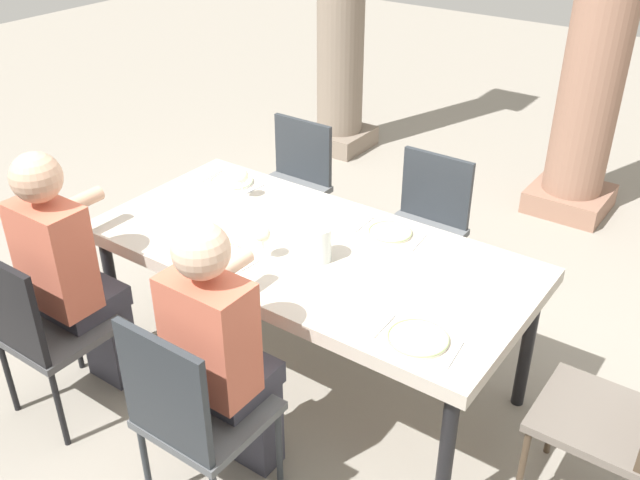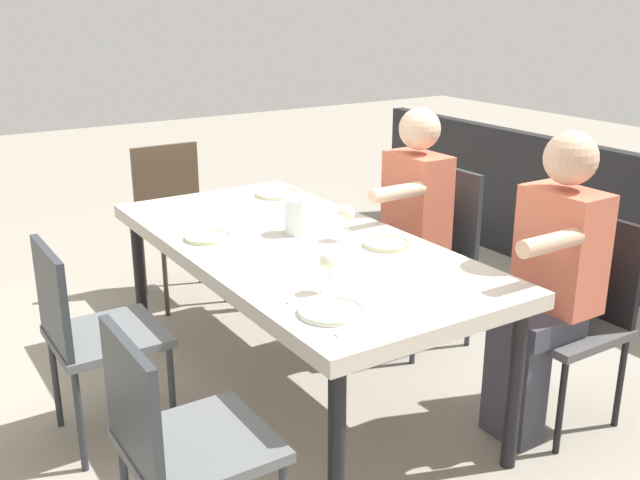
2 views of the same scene
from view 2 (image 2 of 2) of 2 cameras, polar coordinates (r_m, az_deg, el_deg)
ground_plane at (r=3.58m, az=-1.72°, el=-11.67°), size 16.00×16.00×0.00m
dining_table at (r=3.29m, az=-1.83°, el=-1.08°), size 2.05×0.99×0.76m
chair_west_north at (r=2.36m, az=-11.14°, el=-14.76°), size 0.44×0.44×0.88m
chair_west_south at (r=3.37m, az=19.15°, el=-4.95°), size 0.44×0.44×0.91m
chair_mid_north at (r=3.14m, az=-17.54°, el=-6.50°), size 0.44×0.44×0.88m
chair_mid_south at (r=3.96m, az=8.76°, el=-0.50°), size 0.44×0.44×0.94m
chair_head_east at (r=4.59m, az=-11.14°, el=2.11°), size 0.44×0.44×0.93m
diner_woman_green at (r=3.79m, az=6.69°, el=1.23°), size 0.35×0.49×1.27m
diner_man_white at (r=3.16m, az=17.25°, el=-2.79°), size 0.35×0.50×1.29m
patio_railing at (r=4.92m, az=22.15°, el=1.12°), size 4.45×0.10×0.90m
plate_0 at (r=2.53m, az=0.87°, el=-5.53°), size 0.23×0.23×0.02m
wine_glass_0 at (r=2.67m, az=0.73°, el=-1.72°), size 0.07×0.07×0.16m
fork_0 at (r=2.42m, az=2.83°, el=-6.86°), size 0.03×0.17×0.01m
spoon_0 at (r=2.65m, az=-0.92°, el=-4.54°), size 0.03×0.17×0.01m
plate_1 at (r=3.22m, az=5.18°, el=-0.30°), size 0.21×0.21×0.02m
wine_glass_1 at (r=3.26m, az=2.10°, el=2.00°), size 0.07×0.07×0.16m
fork_1 at (r=3.11m, az=6.86°, el=-1.15°), size 0.02×0.17×0.01m
spoon_1 at (r=3.34m, az=3.61°, el=0.30°), size 0.03×0.17×0.01m
plate_2 at (r=3.34m, az=-8.69°, el=0.23°), size 0.21×0.21×0.02m
fork_2 at (r=3.21m, az=-7.58°, el=-0.57°), size 0.02×0.17×0.01m
spoon_2 at (r=3.47m, az=-9.70°, el=0.78°), size 0.03×0.17×0.01m
plate_3 at (r=4.04m, az=-3.36°, el=3.59°), size 0.23×0.23×0.02m
fork_3 at (r=3.91m, az=-2.28°, el=3.04°), size 0.02×0.17×0.01m
spoon_3 at (r=4.17m, az=-4.37°, el=3.95°), size 0.03×0.17×0.01m
water_pitcher at (r=3.36m, az=-1.75°, el=1.70°), size 0.12×0.12×0.16m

